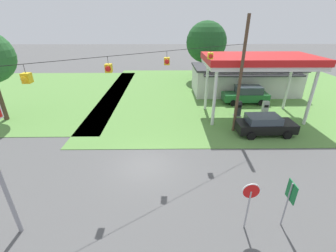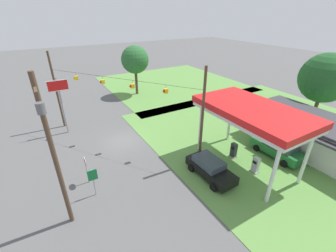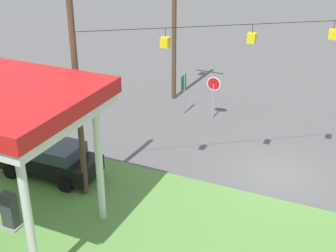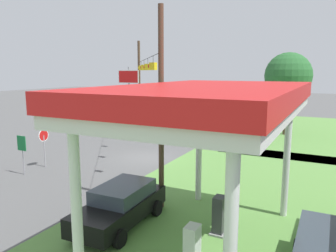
{
  "view_description": "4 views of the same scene",
  "coord_description": "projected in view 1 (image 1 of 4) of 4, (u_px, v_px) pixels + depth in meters",
  "views": [
    {
      "loc": [
        1.32,
        -12.06,
        8.58
      ],
      "look_at": [
        1.52,
        3.45,
        1.22
      ],
      "focal_mm": 24.0,
      "sensor_mm": 36.0,
      "label": 1
    },
    {
      "loc": [
        20.77,
        -6.48,
        12.78
      ],
      "look_at": [
        4.2,
        3.25,
        2.87
      ],
      "focal_mm": 24.0,
      "sensor_mm": 36.0,
      "label": 2
    },
    {
      "loc": [
        -3.16,
        18.92,
        11.13
      ],
      "look_at": [
        4.86,
        1.44,
        2.13
      ],
      "focal_mm": 50.0,
      "sensor_mm": 36.0,
      "label": 3
    },
    {
      "loc": [
        19.67,
        11.76,
        6.23
      ],
      "look_at": [
        3.58,
        3.54,
        3.16
      ],
      "focal_mm": 35.0,
      "sensor_mm": 36.0,
      "label": 4
    }
  ],
  "objects": [
    {
      "name": "grass_verge_station_corner",
      "position": [
        245.0,
        92.0,
        29.16
      ],
      "size": [
        36.0,
        28.0,
        0.04
      ],
      "primitive_type": "cube",
      "color": "#5B8E42",
      "rests_on": "ground"
    },
    {
      "name": "gas_station_canopy",
      "position": [
        260.0,
        62.0,
        19.8
      ],
      "size": [
        9.7,
        5.37,
        5.76
      ],
      "color": "silver",
      "rests_on": "ground"
    },
    {
      "name": "stop_sign_roadside",
      "position": [
        250.0,
        197.0,
        9.48
      ],
      "size": [
        0.8,
        0.08,
        2.5
      ],
      "rotation": [
        0.0,
        0.0,
        3.14
      ],
      "color": "#99999E",
      "rests_on": "ground"
    },
    {
      "name": "ground_plane",
      "position": [
        145.0,
        166.0,
        14.56
      ],
      "size": [
        160.0,
        160.0,
        0.0
      ],
      "primitive_type": "plane",
      "color": "#565656"
    },
    {
      "name": "car_at_pumps_rear",
      "position": [
        246.0,
        95.0,
        25.07
      ],
      "size": [
        4.96,
        2.14,
        1.96
      ],
      "rotation": [
        0.0,
        0.0,
        3.15
      ],
      "color": "#1E602D",
      "rests_on": "ground"
    },
    {
      "name": "fuel_pump_far",
      "position": [
        265.0,
        109.0,
        21.75
      ],
      "size": [
        0.71,
        0.56,
        1.53
      ],
      "color": "gray",
      "rests_on": "ground"
    },
    {
      "name": "fuel_pump_near",
      "position": [
        238.0,
        109.0,
        21.72
      ],
      "size": [
        0.71,
        0.56,
        1.53
      ],
      "color": "gray",
      "rests_on": "ground"
    },
    {
      "name": "tree_behind_station",
      "position": [
        206.0,
        42.0,
        33.26
      ],
      "size": [
        5.93,
        5.93,
        8.53
      ],
      "color": "#4C3828",
      "rests_on": "ground"
    },
    {
      "name": "signal_span_gantry",
      "position": [
        142.0,
        93.0,
        12.45
      ],
      "size": [
        14.44,
        10.24,
        8.98
      ],
      "color": "#4C3828",
      "rests_on": "ground"
    },
    {
      "name": "grass_verge_opposite_corner",
      "position": [
        31.0,
        93.0,
        28.82
      ],
      "size": [
        24.0,
        24.0,
        0.04
      ],
      "primitive_type": "cube",
      "color": "#5B8E42",
      "rests_on": "ground"
    },
    {
      "name": "car_at_pumps_front",
      "position": [
        265.0,
        125.0,
        18.23
      ],
      "size": [
        4.73,
        2.22,
        1.65
      ],
      "rotation": [
        0.0,
        0.0,
        0.03
      ],
      "color": "black",
      "rests_on": "ground"
    },
    {
      "name": "route_sign",
      "position": [
        290.0,
        196.0,
        9.67
      ],
      "size": [
        0.1,
        0.7,
        2.4
      ],
      "color": "gray",
      "rests_on": "ground"
    },
    {
      "name": "gas_station_store",
      "position": [
        244.0,
        80.0,
        28.41
      ],
      "size": [
        12.88,
        6.37,
        3.4
      ],
      "color": "silver",
      "rests_on": "ground"
    }
  ]
}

